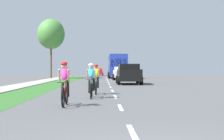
{
  "coord_description": "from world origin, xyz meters",
  "views": [
    {
      "loc": [
        -0.62,
        -4.05,
        1.3
      ],
      "look_at": [
        0.08,
        18.67,
        1.26
      ],
      "focal_mm": 50.97,
      "sensor_mm": 36.0,
      "label": 1
    }
  ],
  "objects": [
    {
      "name": "cyclist_lead",
      "position": [
        -1.95,
        7.28,
        0.81
      ],
      "size": [
        0.42,
        1.72,
        1.58
      ],
      "color": "black",
      "rests_on": "ground_plane"
    },
    {
      "name": "street_tree_far",
      "position": [
        -8.07,
        42.43,
        6.46
      ],
      "size": [
        3.97,
        3.97,
        8.66
      ],
      "color": "brown",
      "rests_on": "ground_plane"
    },
    {
      "name": "sidewalk_concrete",
      "position": [
        -7.08,
        20.0,
        0.0
      ],
      "size": [
        1.99,
        70.0,
        0.1
      ],
      "primitive_type": "cube",
      "color": "#9E998E",
      "rests_on": "ground_plane"
    },
    {
      "name": "suv_black",
      "position": [
        1.73,
        24.16,
        0.95
      ],
      "size": [
        2.15,
        4.7,
        1.79
      ],
      "color": "black",
      "rests_on": "ground_plane"
    },
    {
      "name": "ground_plane",
      "position": [
        0.0,
        20.0,
        0.0
      ],
      "size": [
        120.0,
        120.0,
        0.0
      ],
      "primitive_type": "plane",
      "color": "#4C4C4F"
    },
    {
      "name": "pickup_white",
      "position": [
        1.8,
        35.48,
        0.83
      ],
      "size": [
        2.22,
        5.1,
        1.64
      ],
      "color": "silver",
      "rests_on": "ground_plane"
    },
    {
      "name": "grass_verge",
      "position": [
        -4.91,
        20.0,
        0.0
      ],
      "size": [
        2.36,
        70.0,
        0.01
      ],
      "primitive_type": "cube",
      "color": "#2D6026",
      "rests_on": "ground_plane"
    },
    {
      "name": "lane_markings_center",
      "position": [
        0.0,
        24.0,
        0.0
      ],
      "size": [
        0.12,
        53.49,
        0.01
      ],
      "color": "white",
      "rests_on": "ground_plane"
    },
    {
      "name": "sedan_red",
      "position": [
        -1.39,
        61.99,
        0.77
      ],
      "size": [
        1.98,
        4.3,
        1.52
      ],
      "color": "red",
      "rests_on": "ground_plane"
    },
    {
      "name": "bus_blue",
      "position": [
        1.68,
        45.33,
        1.98
      ],
      "size": [
        2.78,
        11.6,
        3.48
      ],
      "color": "#23389E",
      "rests_on": "ground_plane"
    },
    {
      "name": "cyclist_trailing",
      "position": [
        -1.11,
        10.41,
        0.81
      ],
      "size": [
        0.42,
        1.72,
        1.58
      ],
      "color": "black",
      "rests_on": "ground_plane"
    },
    {
      "name": "cyclist_distant",
      "position": [
        -0.95,
        12.62,
        0.81
      ],
      "size": [
        0.42,
        1.72,
        1.58
      ],
      "color": "black",
      "rests_on": "ground_plane"
    }
  ]
}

